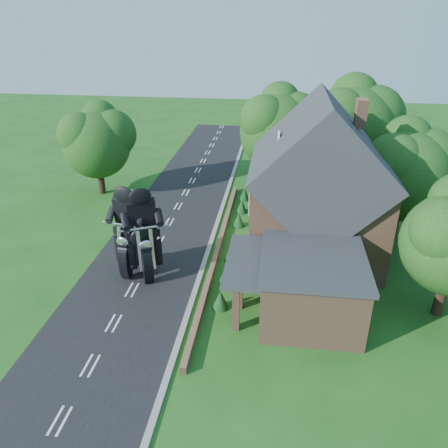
# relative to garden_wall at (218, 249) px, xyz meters

# --- Properties ---
(ground) EXTENTS (120.00, 120.00, 0.00)m
(ground) POSITION_rel_garden_wall_xyz_m (-4.30, -5.00, -0.20)
(ground) COLOR #1A4E16
(ground) RESTS_ON ground
(road) EXTENTS (7.00, 80.00, 0.02)m
(road) POSITION_rel_garden_wall_xyz_m (-4.30, -5.00, -0.19)
(road) COLOR black
(road) RESTS_ON ground
(kerb) EXTENTS (0.30, 80.00, 0.12)m
(kerb) POSITION_rel_garden_wall_xyz_m (-0.65, -5.00, -0.14)
(kerb) COLOR gray
(kerb) RESTS_ON ground
(garden_wall) EXTENTS (0.30, 22.00, 0.40)m
(garden_wall) POSITION_rel_garden_wall_xyz_m (0.00, 0.00, 0.00)
(garden_wall) COLOR #8A6046
(garden_wall) RESTS_ON ground
(house) EXTENTS (9.54, 8.64, 10.24)m
(house) POSITION_rel_garden_wall_xyz_m (6.19, 1.00, 4.14)
(house) COLOR #8A6046
(house) RESTS_ON ground
(annex) EXTENTS (7.05, 5.94, 3.44)m
(annex) POSITION_rel_garden_wall_xyz_m (5.57, -5.80, 1.57)
(annex) COLOR #8A6046
(annex) RESTS_ON ground
(tree_house_right) EXTENTS (6.51, 6.00, 8.40)m
(tree_house_right) POSITION_rel_garden_wall_xyz_m (12.35, 3.62, 4.99)
(tree_house_right) COLOR black
(tree_house_right) RESTS_ON ground
(tree_behind_house) EXTENTS (7.81, 7.20, 10.08)m
(tree_behind_house) POSITION_rel_garden_wall_xyz_m (9.88, 11.14, 6.03)
(tree_behind_house) COLOR black
(tree_behind_house) RESTS_ON ground
(tree_behind_left) EXTENTS (6.94, 6.40, 9.16)m
(tree_behind_left) POSITION_rel_garden_wall_xyz_m (3.86, 12.13, 5.53)
(tree_behind_left) COLOR black
(tree_behind_left) RESTS_ON ground
(tree_far_road) EXTENTS (6.08, 5.60, 7.84)m
(tree_far_road) POSITION_rel_garden_wall_xyz_m (-11.16, 9.11, 4.64)
(tree_far_road) COLOR black
(tree_far_road) RESTS_ON ground
(shrub_a) EXTENTS (0.90, 0.90, 1.10)m
(shrub_a) POSITION_rel_garden_wall_xyz_m (1.00, -6.00, 0.35)
(shrub_a) COLOR #113515
(shrub_a) RESTS_ON ground
(shrub_b) EXTENTS (0.90, 0.90, 1.10)m
(shrub_b) POSITION_rel_garden_wall_xyz_m (1.00, -3.50, 0.35)
(shrub_b) COLOR #113515
(shrub_b) RESTS_ON ground
(shrub_c) EXTENTS (0.90, 0.90, 1.10)m
(shrub_c) POSITION_rel_garden_wall_xyz_m (1.00, -1.00, 0.35)
(shrub_c) COLOR #113515
(shrub_c) RESTS_ON ground
(shrub_d) EXTENTS (0.90, 0.90, 1.10)m
(shrub_d) POSITION_rel_garden_wall_xyz_m (1.00, 4.00, 0.35)
(shrub_d) COLOR #113515
(shrub_d) RESTS_ON ground
(shrub_e) EXTENTS (0.90, 0.90, 1.10)m
(shrub_e) POSITION_rel_garden_wall_xyz_m (1.00, 6.50, 0.35)
(shrub_e) COLOR #113515
(shrub_e) RESTS_ON ground
(shrub_f) EXTENTS (0.90, 0.90, 1.10)m
(shrub_f) POSITION_rel_garden_wall_xyz_m (1.00, 9.00, 0.35)
(shrub_f) COLOR #113515
(shrub_f) RESTS_ON ground
(motorcycle_lead) EXTENTS (1.24, 1.88, 1.74)m
(motorcycle_lead) POSITION_rel_garden_wall_xyz_m (-3.86, -3.47, 0.67)
(motorcycle_lead) COLOR black
(motorcycle_lead) RESTS_ON ground
(motorcycle_follow) EXTENTS (0.76, 1.90, 1.72)m
(motorcycle_follow) POSITION_rel_garden_wall_xyz_m (-4.81, -3.13, 0.66)
(motorcycle_follow) COLOR black
(motorcycle_follow) RESTS_ON ground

